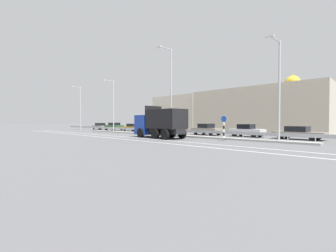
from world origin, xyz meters
The scene contains 22 objects.
ground_plane centered at (0.00, 0.00, 0.00)m, with size 320.00×320.00×0.00m, color #565659.
lane_strip_0 centered at (3.11, -2.74, 0.00)m, with size 63.33×0.16×0.01m, color silver.
lane_strip_1 centered at (3.11, -4.79, 0.00)m, with size 63.33×0.16×0.01m, color silver.
median_island centered at (0.00, 2.33, 0.09)m, with size 34.83×1.10×0.18m, color gray.
median_guardrail centered at (0.00, 3.67, 0.57)m, with size 63.33×0.09×0.78m.
dump_truck centered at (2.27, -0.88, 1.30)m, with size 6.64×3.06×3.55m.
median_road_sign centered at (9.05, 2.33, 1.25)m, with size 0.70×0.16×2.41m.
street_lamp_0 centered at (-23.72, 2.35, 4.86)m, with size 0.70×1.94×8.81m.
street_lamp_1 centered at (-11.05, 2.04, 4.69)m, with size 0.70×2.05×8.47m.
street_lamp_2 centered at (1.60, 2.29, 5.91)m, with size 0.71×2.16×10.84m.
street_lamp_3 centered at (14.27, 2.26, 4.86)m, with size 0.70×2.48×8.68m.
parked_car_0 centered at (-23.93, 6.94, 0.72)m, with size 4.55×2.08×1.44m.
parked_car_1 centered at (-18.08, 6.74, 0.77)m, with size 4.31×2.02×1.53m.
parked_car_2 centered at (-12.47, 7.15, 0.70)m, with size 4.22×2.08×1.38m.
parked_car_3 centered at (-7.32, 7.20, 0.72)m, with size 4.32×1.93×1.42m.
parked_car_4 centered at (-2.41, 6.95, 0.70)m, with size 4.50×1.89×1.39m.
parked_car_5 centered at (3.87, 6.92, 0.75)m, with size 4.01×2.14×1.51m.
parked_car_6 centered at (9.13, 7.46, 0.74)m, with size 3.93×1.92×1.49m.
parked_car_7 centered at (14.62, 7.20, 0.68)m, with size 4.74×2.19×1.34m.
background_building_0 centered at (-15.67, 26.26, 3.95)m, with size 12.98×10.90×7.90m, color beige.
background_building_1 centered at (5.68, 21.82, 3.57)m, with size 20.62×13.61×7.15m, color #B7AD99.
church_tower centered at (6.41, 35.73, 5.69)m, with size 3.60×3.60×12.55m.
Camera 1 is at (20.76, -18.00, 1.84)m, focal length 24.00 mm.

